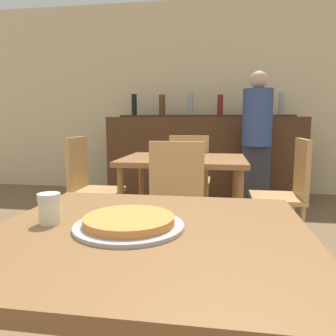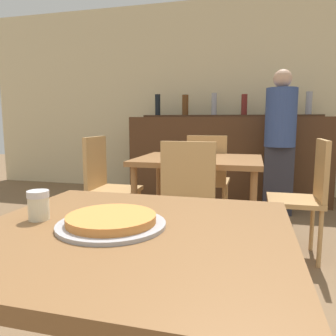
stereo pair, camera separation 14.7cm
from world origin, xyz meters
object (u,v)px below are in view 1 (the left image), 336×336
object	(u,v)px
chair_far_side_front	(175,201)
cheese_shaker	(49,208)
chair_far_side_right	(288,188)
person_standing	(257,137)
chair_far_side_left	(89,182)
chair_far_side_back	(189,174)
pizza_tray	(129,223)

from	to	relation	value
chair_far_side_front	cheese_shaker	xyz separation A→B (m)	(-0.22, -1.21, 0.27)
chair_far_side_right	person_standing	size ratio (longest dim) A/B	0.57
chair_far_side_left	chair_far_side_back	bearing A→B (deg)	-55.90
chair_far_side_back	cheese_shaker	xyz separation A→B (m)	(-0.22, -2.34, 0.27)
person_standing	chair_far_side_left	bearing A→B (deg)	-141.24
pizza_tray	cheese_shaker	xyz separation A→B (m)	(-0.25, 0.01, 0.03)
chair_far_side_left	chair_far_side_front	bearing A→B (deg)	-124.10
chair_far_side_back	person_standing	xyz separation A→B (m)	(0.72, 0.68, 0.35)
chair_far_side_left	person_standing	bearing A→B (deg)	-51.24
chair_far_side_back	chair_far_side_left	size ratio (longest dim) A/B	1.00
chair_far_side_right	cheese_shaker	distance (m)	2.09
chair_far_side_right	cheese_shaker	world-z (taller)	chair_far_side_right
chair_far_side_back	person_standing	world-z (taller)	person_standing
cheese_shaker	person_standing	xyz separation A→B (m)	(0.94, 3.03, 0.08)
chair_far_side_left	chair_far_side_right	distance (m)	1.67
chair_far_side_right	chair_far_side_back	bearing A→B (deg)	-124.10
pizza_tray	cheese_shaker	size ratio (longest dim) A/B	3.45
chair_far_side_front	chair_far_side_left	bearing A→B (deg)	145.90
chair_far_side_left	cheese_shaker	bearing A→B (deg)	-160.96
chair_far_side_back	chair_far_side_left	xyz separation A→B (m)	(-0.83, -0.57, 0.00)
chair_far_side_back	person_standing	bearing A→B (deg)	-136.49
chair_far_side_back	cheese_shaker	bearing A→B (deg)	84.62
chair_far_side_left	pizza_tray	world-z (taller)	chair_far_side_left
person_standing	chair_far_side_right	bearing A→B (deg)	-84.61
chair_far_side_back	chair_far_side_left	bearing A→B (deg)	34.10
cheese_shaker	person_standing	size ratio (longest dim) A/B	0.06
chair_far_side_back	cheese_shaker	world-z (taller)	chair_far_side_back
chair_far_side_back	pizza_tray	bearing A→B (deg)	90.73
chair_far_side_front	cheese_shaker	bearing A→B (deg)	-100.30
chair_far_side_back	chair_far_side_right	bearing A→B (deg)	145.90
chair_far_side_left	person_standing	world-z (taller)	person_standing
chair_far_side_front	chair_far_side_right	size ratio (longest dim) A/B	1.00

